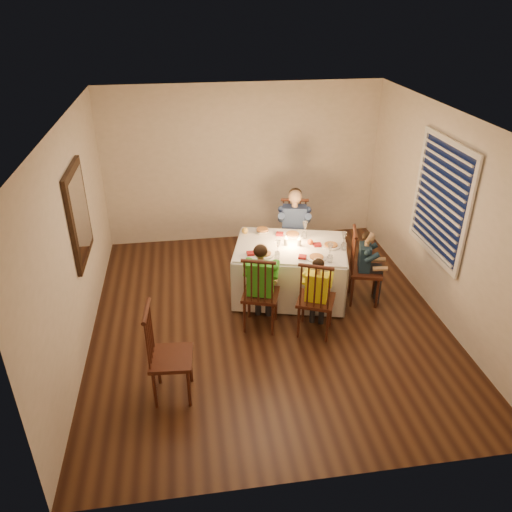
{
  "coord_description": "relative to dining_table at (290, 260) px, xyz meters",
  "views": [
    {
      "loc": [
        -0.96,
        -5.34,
        3.84
      ],
      "look_at": [
        -0.13,
        0.15,
        0.86
      ],
      "focal_mm": 35.0,
      "sensor_mm": 36.0,
      "label": 1
    }
  ],
  "objects": [
    {
      "name": "squash",
      "position": [
        -0.56,
        0.47,
        0.27
      ],
      "size": [
        0.09,
        0.09,
        0.09
      ],
      "primitive_type": "sphere",
      "color": "gold",
      "rests_on": "dining_table"
    },
    {
      "name": "wall_mirror",
      "position": [
        -2.62,
        -0.22,
        0.94
      ],
      "size": [
        0.06,
        0.95,
        1.15
      ],
      "color": "black",
      "rests_on": "wall_left"
    },
    {
      "name": "setting_adult",
      "position": [
        0.09,
        0.3,
        0.23
      ],
      "size": [
        0.32,
        0.32,
        0.02
      ],
      "primitive_type": "cylinder",
      "rotation": [
        0.0,
        0.0,
        -0.25
      ],
      "color": "white",
      "rests_on": "dining_table"
    },
    {
      "name": "candle_right",
      "position": [
        0.11,
        -0.03,
        0.27
      ],
      "size": [
        0.06,
        0.06,
        0.1
      ],
      "primitive_type": "cylinder",
      "color": "white",
      "rests_on": "dining_table"
    },
    {
      "name": "chair_adult",
      "position": [
        0.22,
        0.78,
        -0.56
      ],
      "size": [
        0.52,
        0.5,
        1.07
      ],
      "primitive_type": null,
      "rotation": [
        0.0,
        0.0,
        -0.21
      ],
      "color": "#35160E",
      "rests_on": "ground"
    },
    {
      "name": "serving_bowl",
      "position": [
        -0.32,
        0.44,
        0.25
      ],
      "size": [
        0.21,
        0.21,
        0.05
      ],
      "primitive_type": "imported",
      "rotation": [
        0.0,
        0.0,
        -0.04
      ],
      "color": "white",
      "rests_on": "dining_table"
    },
    {
      "name": "wall_right",
      "position": [
        1.85,
        -0.52,
        0.74
      ],
      "size": [
        0.02,
        5.0,
        2.6
      ],
      "primitive_type": "cube",
      "color": "beige",
      "rests_on": "ground"
    },
    {
      "name": "ceiling",
      "position": [
        -0.4,
        -0.52,
        2.04
      ],
      "size": [
        5.0,
        5.0,
        0.0
      ],
      "primitive_type": "plane",
      "color": "white",
      "rests_on": "wall_back"
    },
    {
      "name": "setting_yellow",
      "position": [
        0.25,
        -0.41,
        0.23
      ],
      "size": [
        0.32,
        0.32,
        0.02
      ],
      "primitive_type": "cylinder",
      "rotation": [
        0.0,
        0.0,
        -0.25
      ],
      "color": "white",
      "rests_on": "dining_table"
    },
    {
      "name": "setting_teal",
      "position": [
        0.53,
        -0.11,
        0.23
      ],
      "size": [
        0.32,
        0.32,
        0.02
      ],
      "primitive_type": "cylinder",
      "rotation": [
        0.0,
        0.0,
        -0.25
      ],
      "color": "white",
      "rests_on": "dining_table"
    },
    {
      "name": "wall_left",
      "position": [
        -2.65,
        -0.52,
        0.74
      ],
      "size": [
        0.02,
        5.0,
        2.6
      ],
      "primitive_type": "cube",
      "color": "beige",
      "rests_on": "ground"
    },
    {
      "name": "child_yellow",
      "position": [
        0.13,
        -0.9,
        -0.56
      ],
      "size": [
        0.45,
        0.43,
        1.06
      ],
      "primitive_type": null,
      "rotation": [
        0.0,
        0.0,
        2.73
      ],
      "color": "#FAF41B",
      "rests_on": "ground"
    },
    {
      "name": "wall_back",
      "position": [
        -0.4,
        1.98,
        0.74
      ],
      "size": [
        4.5,
        0.02,
        2.6
      ],
      "primitive_type": "cube",
      "color": "beige",
      "rests_on": "ground"
    },
    {
      "name": "setting_green",
      "position": [
        -0.4,
        -0.22,
        0.23
      ],
      "size": [
        0.32,
        0.32,
        0.02
      ],
      "primitive_type": "cylinder",
      "rotation": [
        0.0,
        0.0,
        -0.25
      ],
      "color": "white",
      "rests_on": "dining_table"
    },
    {
      "name": "candle_left",
      "position": [
        -0.07,
        0.02,
        0.27
      ],
      "size": [
        0.06,
        0.06,
        0.1
      ],
      "primitive_type": "cylinder",
      "color": "white",
      "rests_on": "dining_table"
    },
    {
      "name": "child_teal",
      "position": [
        0.98,
        -0.29,
        -0.56
      ],
      "size": [
        0.39,
        0.41,
        1.05
      ],
      "primitive_type": null,
      "rotation": [
        0.0,
        0.0,
        1.31
      ],
      "color": "#192E40",
      "rests_on": "ground"
    },
    {
      "name": "orange_fruit",
      "position": [
        0.27,
        -0.01,
        0.26
      ],
      "size": [
        0.08,
        0.08,
        0.08
      ],
      "primitive_type": "sphere",
      "color": "orange",
      "rests_on": "dining_table"
    },
    {
      "name": "chair_extra",
      "position": [
        -1.62,
        -1.75,
        -0.56
      ],
      "size": [
        0.47,
        0.49,
        1.11
      ],
      "primitive_type": null,
      "rotation": [
        0.0,
        0.0,
        1.49
      ],
      "color": "#35160E",
      "rests_on": "ground"
    },
    {
      "name": "chair_end",
      "position": [
        0.98,
        -0.29,
        -0.56
      ],
      "size": [
        0.52,
        0.53,
        1.07
      ],
      "primitive_type": null,
      "rotation": [
        0.0,
        0.0,
        1.31
      ],
      "color": "#35160E",
      "rests_on": "ground"
    },
    {
      "name": "chair_near_right",
      "position": [
        0.13,
        -0.9,
        -0.56
      ],
      "size": [
        0.57,
        0.56,
        1.07
      ],
      "primitive_type": null,
      "rotation": [
        0.0,
        0.0,
        2.73
      ],
      "color": "#35160E",
      "rests_on": "ground"
    },
    {
      "name": "child_green",
      "position": [
        -0.52,
        -0.68,
        -0.56
      ],
      "size": [
        0.52,
        0.49,
        1.18
      ],
      "primitive_type": null,
      "rotation": [
        0.0,
        0.0,
        2.83
      ],
      "color": "green",
      "rests_on": "ground"
    },
    {
      "name": "adult",
      "position": [
        0.22,
        0.78,
        -0.56
      ],
      "size": [
        0.56,
        0.53,
        1.28
      ],
      "primitive_type": null,
      "rotation": [
        0.0,
        0.0,
        -0.21
      ],
      "color": "navy",
      "rests_on": "ground"
    },
    {
      "name": "chair_near_left",
      "position": [
        -0.52,
        -0.68,
        -0.56
      ],
      "size": [
        0.54,
        0.53,
        1.07
      ],
      "primitive_type": null,
      "rotation": [
        0.0,
        0.0,
        2.83
      ],
      "color": "#35160E",
      "rests_on": "ground"
    },
    {
      "name": "window_blinds",
      "position": [
        1.8,
        -0.42,
        0.94
      ],
      "size": [
        0.07,
        1.34,
        1.54
      ],
      "color": "black",
      "rests_on": "wall_right"
    },
    {
      "name": "dining_table",
      "position": [
        0.0,
        0.0,
        0.0
      ],
      "size": [
        1.72,
        1.42,
        0.75
      ],
      "rotation": [
        0.0,
        0.0,
        -0.25
      ],
      "color": "silver",
      "rests_on": "ground"
    },
    {
      "name": "ground",
      "position": [
        -0.4,
        -0.52,
        -0.56
      ],
      "size": [
        5.0,
        5.0,
        0.0
      ],
      "primitive_type": "plane",
      "color": "black",
      "rests_on": "ground"
    }
  ]
}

